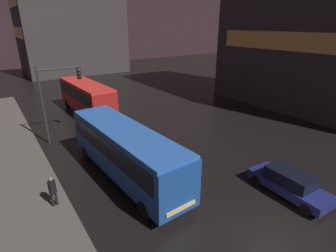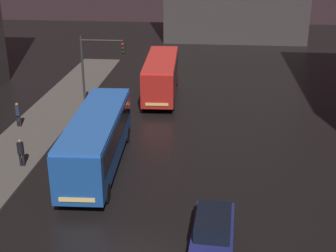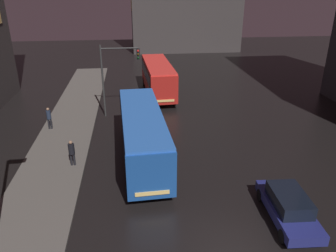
{
  "view_description": "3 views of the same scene",
  "coord_description": "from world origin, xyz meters",
  "px_view_note": "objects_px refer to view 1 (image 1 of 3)",
  "views": [
    {
      "loc": [
        -9.25,
        -4.62,
        9.0
      ],
      "look_at": [
        1.88,
        11.49,
        1.33
      ],
      "focal_mm": 28.0,
      "sensor_mm": 36.0,
      "label": 1
    },
    {
      "loc": [
        3.1,
        -15.49,
        12.43
      ],
      "look_at": [
        0.59,
        10.22,
        2.08
      ],
      "focal_mm": 50.0,
      "sensor_mm": 36.0,
      "label": 2
    },
    {
      "loc": [
        -3.86,
        -10.44,
        10.55
      ],
      "look_at": [
        -1.74,
        7.86,
        2.57
      ],
      "focal_mm": 35.0,
      "sensor_mm": 36.0,
      "label": 3
    }
  ],
  "objects_px": {
    "car_taxi": "(290,183)",
    "traffic_light_main": "(56,91)",
    "bus_near": "(126,148)",
    "bus_far": "(87,95)",
    "pedestrian_near": "(52,189)"
  },
  "relations": [
    {
      "from": "car_taxi",
      "to": "traffic_light_main",
      "type": "xyz_separation_m",
      "value": [
        -8.49,
        14.87,
        3.39
      ]
    },
    {
      "from": "bus_near",
      "to": "bus_far",
      "type": "bearing_deg",
      "value": -101.61
    },
    {
      "from": "car_taxi",
      "to": "traffic_light_main",
      "type": "distance_m",
      "value": 17.45
    },
    {
      "from": "bus_far",
      "to": "traffic_light_main",
      "type": "bearing_deg",
      "value": 51.58
    },
    {
      "from": "pedestrian_near",
      "to": "car_taxi",
      "type": "bearing_deg",
      "value": -141.04
    },
    {
      "from": "bus_near",
      "to": "traffic_light_main",
      "type": "xyz_separation_m",
      "value": [
        -1.81,
        8.12,
        2.12
      ]
    },
    {
      "from": "bus_near",
      "to": "bus_far",
      "type": "distance_m",
      "value": 13.75
    },
    {
      "from": "pedestrian_near",
      "to": "traffic_light_main",
      "type": "distance_m",
      "value": 9.48
    },
    {
      "from": "bus_far",
      "to": "pedestrian_near",
      "type": "relative_size",
      "value": 5.72
    },
    {
      "from": "bus_far",
      "to": "pedestrian_near",
      "type": "distance_m",
      "value": 15.56
    },
    {
      "from": "bus_far",
      "to": "car_taxi",
      "type": "bearing_deg",
      "value": 100.12
    },
    {
      "from": "bus_near",
      "to": "pedestrian_near",
      "type": "relative_size",
      "value": 6.27
    },
    {
      "from": "bus_near",
      "to": "traffic_light_main",
      "type": "distance_m",
      "value": 8.58
    },
    {
      "from": "car_taxi",
      "to": "traffic_light_main",
      "type": "bearing_deg",
      "value": -57.26
    },
    {
      "from": "pedestrian_near",
      "to": "traffic_light_main",
      "type": "relative_size",
      "value": 0.28
    }
  ]
}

